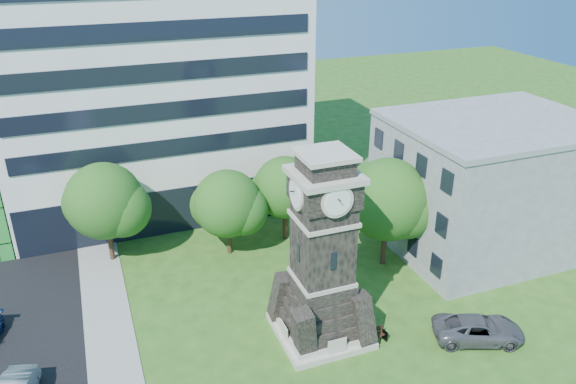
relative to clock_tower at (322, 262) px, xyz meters
name	(u,v)px	position (x,y,z in m)	size (l,w,h in m)	color
ground	(287,365)	(-3.00, -2.00, -5.28)	(160.00, 160.00, 0.00)	#295418
sidewalk	(112,350)	(-12.50, 3.00, -5.25)	(3.00, 70.00, 0.06)	gray
clock_tower	(322,262)	(0.00, 0.00, 0.00)	(5.40, 5.40, 12.22)	beige
office_tall	(145,47)	(-6.20, 23.84, 8.94)	(26.20, 15.11, 28.60)	white
office_low	(489,184)	(16.97, 6.00, -0.07)	(15.20, 12.20, 10.40)	#9B9FA1
car_east_lot	(478,329)	(8.90, -4.04, -4.51)	(2.56, 5.55, 1.54)	#535258
park_bench	(372,336)	(2.62, -2.00, -4.78)	(1.81, 0.48, 0.94)	black
tree_nw	(106,203)	(-11.40, 13.87, -0.46)	(6.36, 5.78, 7.91)	#332114
tree_nc	(228,206)	(-2.63, 11.61, -1.15)	(5.77, 5.25, 6.93)	#332114
tree_ne	(286,189)	(2.29, 12.22, -0.85)	(5.52, 5.02, 7.13)	#332114
tree_east	(388,202)	(7.91, 5.88, -0.07)	(6.72, 6.11, 8.48)	#332114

